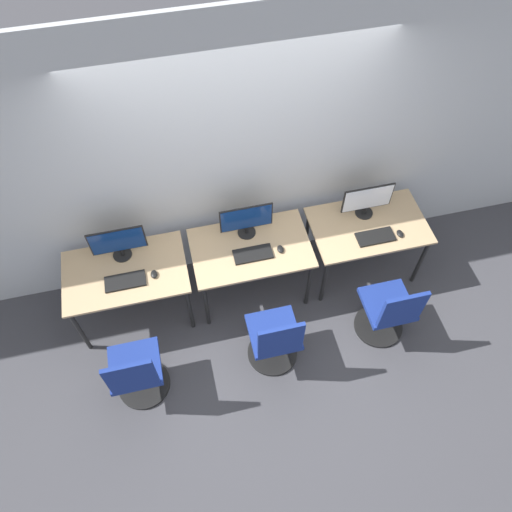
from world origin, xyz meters
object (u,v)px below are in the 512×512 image
(office_chair_center, at_px, (275,341))
(mouse_right, at_px, (400,234))
(mouse_left, at_px, (154,274))
(keyboard_center, at_px, (253,254))
(office_chair_left, at_px, (137,375))
(keyboard_right, at_px, (375,237))
(mouse_center, at_px, (280,249))
(monitor_center, at_px, (246,220))
(keyboard_left, at_px, (125,281))
(monitor_right, at_px, (367,200))
(monitor_left, at_px, (118,242))
(office_chair_right, at_px, (388,313))

(office_chair_center, height_order, mouse_right, office_chair_center)
(mouse_left, height_order, office_chair_center, office_chair_center)
(keyboard_center, bearing_deg, office_chair_left, -147.59)
(office_chair_left, relative_size, keyboard_right, 2.54)
(mouse_center, bearing_deg, office_chair_center, -107.58)
(mouse_left, height_order, keyboard_center, mouse_left)
(monitor_center, bearing_deg, mouse_left, -162.92)
(keyboard_center, bearing_deg, keyboard_left, -178.73)
(mouse_left, distance_m, monitor_right, 2.11)
(monitor_center, xyz_separation_m, office_chair_center, (0.03, -1.00, -0.54))
(mouse_left, xyz_separation_m, keyboard_center, (0.92, 0.02, -0.01))
(monitor_right, bearing_deg, monitor_left, 179.06)
(monitor_right, height_order, office_chair_right, monitor_right)
(monitor_right, bearing_deg, monitor_center, 178.61)
(monitor_right, relative_size, keyboard_right, 1.38)
(mouse_left, distance_m, mouse_right, 2.33)
(monitor_left, distance_m, keyboard_center, 1.22)
(monitor_left, xyz_separation_m, mouse_right, (2.59, -0.37, -0.18))
(monitor_left, xyz_separation_m, office_chair_center, (1.21, -1.01, -0.54))
(monitor_left, height_order, mouse_center, monitor_left)
(monitor_left, distance_m, keyboard_left, 0.35)
(mouse_center, bearing_deg, office_chair_right, -38.39)
(monitor_center, xyz_separation_m, keyboard_right, (1.18, -0.34, -0.18))
(monitor_left, relative_size, office_chair_center, 0.54)
(mouse_center, height_order, office_chair_center, office_chair_center)
(office_chair_left, bearing_deg, office_chair_right, 1.67)
(monitor_left, bearing_deg, office_chair_center, -39.98)
(office_chair_left, bearing_deg, keyboard_right, 16.26)
(mouse_right, bearing_deg, monitor_center, 165.68)
(monitor_left, height_order, keyboard_center, monitor_left)
(office_chair_left, height_order, monitor_center, monitor_center)
(mouse_center, xyz_separation_m, office_chair_center, (-0.23, -0.73, -0.36))
(office_chair_left, relative_size, office_chair_center, 1.00)
(mouse_left, distance_m, office_chair_center, 1.24)
(mouse_center, distance_m, office_chair_center, 0.84)
(office_chair_left, bearing_deg, keyboard_center, 32.41)
(keyboard_right, height_order, office_chair_right, office_chair_right)
(keyboard_center, height_order, mouse_right, mouse_right)
(mouse_right, bearing_deg, keyboard_left, 178.48)
(keyboard_center, height_order, monitor_right, monitor_right)
(office_chair_center, distance_m, monitor_right, 1.60)
(keyboard_left, distance_m, mouse_left, 0.26)
(office_chair_center, relative_size, mouse_right, 10.21)
(keyboard_center, bearing_deg, monitor_left, 166.76)
(keyboard_center, bearing_deg, office_chair_right, -31.69)
(keyboard_left, bearing_deg, monitor_center, 13.98)
(monitor_left, bearing_deg, mouse_left, -48.37)
(monitor_center, height_order, office_chair_center, monitor_center)
(mouse_left, distance_m, office_chair_right, 2.19)
(keyboard_left, relative_size, monitor_right, 0.73)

